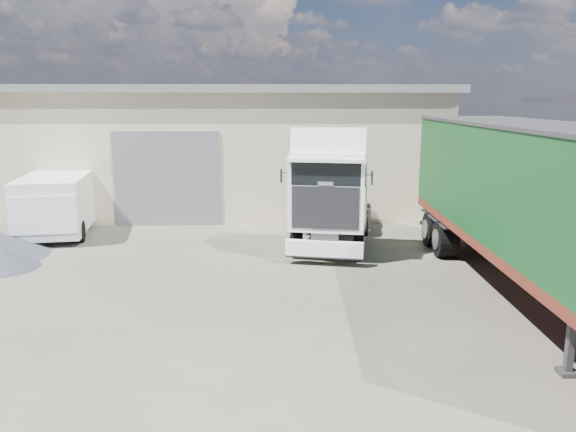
{
  "coord_description": "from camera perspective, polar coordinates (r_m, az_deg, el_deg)",
  "views": [
    {
      "loc": [
        1.93,
        -11.24,
        4.75
      ],
      "look_at": [
        2.37,
        3.0,
        1.79
      ],
      "focal_mm": 35.0,
      "sensor_mm": 36.0,
      "label": 1
    }
  ],
  "objects": [
    {
      "name": "ground",
      "position": [
        12.36,
        -10.83,
        -11.08
      ],
      "size": [
        120.0,
        120.0,
        0.0
      ],
      "primitive_type": "plane",
      "color": "black",
      "rests_on": "ground"
    },
    {
      "name": "warehouse",
      "position": [
        28.45,
        -18.09,
        6.96
      ],
      "size": [
        30.6,
        12.6,
        5.42
      ],
      "color": "#B9AB8E",
      "rests_on": "ground"
    },
    {
      "name": "brick_boundary_wall",
      "position": [
        20.03,
        26.8,
        0.4
      ],
      "size": [
        0.35,
        26.0,
        2.5
      ],
      "primitive_type": "cube",
      "color": "maroon",
      "rests_on": "ground"
    },
    {
      "name": "tractor_unit",
      "position": [
        17.94,
        4.44,
        1.81
      ],
      "size": [
        3.39,
        6.21,
        3.97
      ],
      "rotation": [
        0.0,
        0.0,
        -0.21
      ],
      "color": "black",
      "rests_on": "ground"
    },
    {
      "name": "box_trailer",
      "position": [
        14.62,
        23.7,
        2.15
      ],
      "size": [
        3.1,
        12.73,
        4.21
      ],
      "rotation": [
        0.0,
        0.0,
        -0.03
      ],
      "color": "#2D2D30",
      "rests_on": "ground"
    },
    {
      "name": "panel_van",
      "position": [
        21.84,
        -22.27,
        1.24
      ],
      "size": [
        2.86,
        5.47,
        2.13
      ],
      "rotation": [
        0.0,
        0.0,
        0.15
      ],
      "color": "black",
      "rests_on": "ground"
    }
  ]
}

